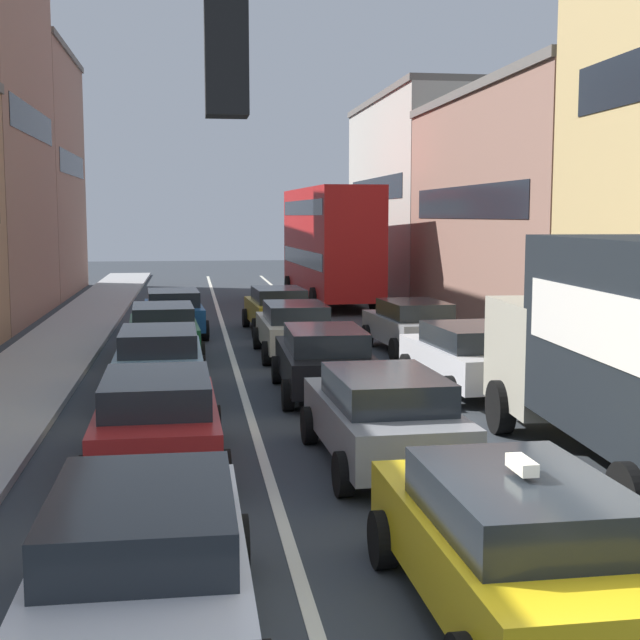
{
  "coord_description": "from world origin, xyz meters",
  "views": [
    {
      "loc": [
        -2.81,
        -7.08,
        3.88
      ],
      "look_at": [
        0.0,
        12.0,
        1.6
      ],
      "focal_mm": 49.61,
      "sensor_mm": 36.0,
      "label": 1
    }
  ],
  "objects_px": {
    "bus_mid_queue_primary": "(330,240)",
    "sedan_left_lane_third": "(159,360)",
    "sedan_left_lane_fourth": "(163,330)",
    "sedan_right_lane_behind_truck": "(468,356)",
    "wagon_left_lane_second": "(157,418)",
    "sedan_left_lane_front": "(144,560)",
    "sedan_centre_lane_second": "(383,415)",
    "taxi_centre_lane_front": "(514,543)",
    "wagon_right_lane_far": "(412,325)",
    "coupe_centre_lane_fourth": "(295,328)",
    "sedan_left_lane_fifth": "(173,311)",
    "sedan_centre_lane_fifth": "(278,308)",
    "hatchback_centre_lane_third": "(324,359)"
  },
  "relations": [
    {
      "from": "sedan_centre_lane_fifth",
      "to": "bus_mid_queue_primary",
      "type": "height_order",
      "value": "bus_mid_queue_primary"
    },
    {
      "from": "wagon_left_lane_second",
      "to": "coupe_centre_lane_fourth",
      "type": "height_order",
      "value": "same"
    },
    {
      "from": "sedan_left_lane_front",
      "to": "wagon_right_lane_far",
      "type": "distance_m",
      "value": 17.76
    },
    {
      "from": "taxi_centre_lane_front",
      "to": "bus_mid_queue_primary",
      "type": "distance_m",
      "value": 30.97
    },
    {
      "from": "sedan_left_lane_front",
      "to": "coupe_centre_lane_fourth",
      "type": "distance_m",
      "value": 16.63
    },
    {
      "from": "hatchback_centre_lane_third",
      "to": "sedan_left_lane_fifth",
      "type": "distance_m",
      "value": 10.81
    },
    {
      "from": "sedan_left_lane_fourth",
      "to": "bus_mid_queue_primary",
      "type": "relative_size",
      "value": 0.41
    },
    {
      "from": "sedan_left_lane_front",
      "to": "coupe_centre_lane_fourth",
      "type": "bearing_deg",
      "value": -11.22
    },
    {
      "from": "hatchback_centre_lane_third",
      "to": "coupe_centre_lane_fourth",
      "type": "bearing_deg",
      "value": 1.28
    },
    {
      "from": "sedan_left_lane_fourth",
      "to": "sedan_centre_lane_fifth",
      "type": "relative_size",
      "value": 1.0
    },
    {
      "from": "sedan_left_lane_front",
      "to": "bus_mid_queue_primary",
      "type": "xyz_separation_m",
      "value": [
        6.54,
        30.65,
        2.03
      ]
    },
    {
      "from": "hatchback_centre_lane_third",
      "to": "taxi_centre_lane_front",
      "type": "bearing_deg",
      "value": -177.9
    },
    {
      "from": "sedan_centre_lane_fifth",
      "to": "sedan_right_lane_behind_truck",
      "type": "bearing_deg",
      "value": -166.24
    },
    {
      "from": "sedan_left_lane_third",
      "to": "bus_mid_queue_primary",
      "type": "height_order",
      "value": "bus_mid_queue_primary"
    },
    {
      "from": "coupe_centre_lane_fourth",
      "to": "sedan_left_lane_fifth",
      "type": "height_order",
      "value": "same"
    },
    {
      "from": "sedan_centre_lane_fifth",
      "to": "sedan_left_lane_fifth",
      "type": "bearing_deg",
      "value": 94.61
    },
    {
      "from": "wagon_left_lane_second",
      "to": "sedan_right_lane_behind_truck",
      "type": "bearing_deg",
      "value": -52.82
    },
    {
      "from": "wagon_left_lane_second",
      "to": "sedan_left_lane_front",
      "type": "bearing_deg",
      "value": 180.0
    },
    {
      "from": "wagon_right_lane_far",
      "to": "sedan_left_lane_third",
      "type": "bearing_deg",
      "value": 123.64
    },
    {
      "from": "sedan_left_lane_fourth",
      "to": "hatchback_centre_lane_third",
      "type": "bearing_deg",
      "value": -149.52
    },
    {
      "from": "coupe_centre_lane_fourth",
      "to": "sedan_left_lane_fifth",
      "type": "bearing_deg",
      "value": 34.93
    },
    {
      "from": "taxi_centre_lane_front",
      "to": "wagon_right_lane_far",
      "type": "bearing_deg",
      "value": -11.72
    },
    {
      "from": "sedan_left_lane_fourth",
      "to": "wagon_right_lane_far",
      "type": "relative_size",
      "value": 0.99
    },
    {
      "from": "sedan_left_lane_third",
      "to": "coupe_centre_lane_fourth",
      "type": "height_order",
      "value": "same"
    },
    {
      "from": "wagon_left_lane_second",
      "to": "sedan_centre_lane_fifth",
      "type": "xyz_separation_m",
      "value": [
        3.43,
        15.88,
        0.0
      ]
    },
    {
      "from": "wagon_right_lane_far",
      "to": "bus_mid_queue_primary",
      "type": "distance_m",
      "value": 14.35
    },
    {
      "from": "taxi_centre_lane_front",
      "to": "sedan_centre_lane_fifth",
      "type": "bearing_deg",
      "value": -0.39
    },
    {
      "from": "sedan_left_lane_third",
      "to": "sedan_left_lane_fourth",
      "type": "bearing_deg",
      "value": -0.25
    },
    {
      "from": "sedan_left_lane_fourth",
      "to": "taxi_centre_lane_front",
      "type": "bearing_deg",
      "value": -169.73
    },
    {
      "from": "sedan_left_lane_fourth",
      "to": "wagon_right_lane_far",
      "type": "xyz_separation_m",
      "value": [
        6.98,
        0.08,
        0.0
      ]
    },
    {
      "from": "coupe_centre_lane_fourth",
      "to": "bus_mid_queue_primary",
      "type": "bearing_deg",
      "value": -13.2
    },
    {
      "from": "sedan_right_lane_behind_truck",
      "to": "wagon_right_lane_far",
      "type": "bearing_deg",
      "value": -5.71
    },
    {
      "from": "bus_mid_queue_primary",
      "to": "sedan_left_lane_third",
      "type": "bearing_deg",
      "value": 158.5
    },
    {
      "from": "bus_mid_queue_primary",
      "to": "sedan_centre_lane_second",
      "type": "bearing_deg",
      "value": 170.63
    },
    {
      "from": "sedan_left_lane_fifth",
      "to": "sedan_centre_lane_fifth",
      "type": "bearing_deg",
      "value": -85.81
    },
    {
      "from": "coupe_centre_lane_fourth",
      "to": "wagon_right_lane_far",
      "type": "bearing_deg",
      "value": -87.95
    },
    {
      "from": "taxi_centre_lane_front",
      "to": "coupe_centre_lane_fourth",
      "type": "height_order",
      "value": "taxi_centre_lane_front"
    },
    {
      "from": "taxi_centre_lane_front",
      "to": "sedan_right_lane_behind_truck",
      "type": "relative_size",
      "value": 0.98
    },
    {
      "from": "wagon_left_lane_second",
      "to": "sedan_left_lane_fourth",
      "type": "distance_m",
      "value": 10.71
    },
    {
      "from": "sedan_centre_lane_second",
      "to": "bus_mid_queue_primary",
      "type": "relative_size",
      "value": 0.41
    },
    {
      "from": "sedan_centre_lane_second",
      "to": "wagon_right_lane_far",
      "type": "relative_size",
      "value": 0.99
    },
    {
      "from": "sedan_left_lane_third",
      "to": "sedan_left_lane_fourth",
      "type": "distance_m",
      "value": 5.16
    },
    {
      "from": "hatchback_centre_lane_third",
      "to": "sedan_right_lane_behind_truck",
      "type": "xyz_separation_m",
      "value": [
        3.22,
        -0.02,
        0.0
      ]
    },
    {
      "from": "sedan_left_lane_third",
      "to": "sedan_left_lane_fifth",
      "type": "distance_m",
      "value": 9.89
    },
    {
      "from": "sedan_left_lane_third",
      "to": "sedan_centre_lane_fifth",
      "type": "relative_size",
      "value": 0.99
    },
    {
      "from": "sedan_left_lane_fourth",
      "to": "coupe_centre_lane_fourth",
      "type": "bearing_deg",
      "value": -93.63
    },
    {
      "from": "sedan_left_lane_fourth",
      "to": "sedan_right_lane_behind_truck",
      "type": "distance_m",
      "value": 8.79
    },
    {
      "from": "hatchback_centre_lane_third",
      "to": "bus_mid_queue_primary",
      "type": "xyz_separation_m",
      "value": [
        3.25,
        19.81,
        2.03
      ]
    },
    {
      "from": "wagon_left_lane_second",
      "to": "sedan_left_lane_fourth",
      "type": "xyz_separation_m",
      "value": [
        -0.22,
        10.71,
        0.0
      ]
    },
    {
      "from": "sedan_left_lane_fifth",
      "to": "wagon_right_lane_far",
      "type": "bearing_deg",
      "value": -127.49
    }
  ]
}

